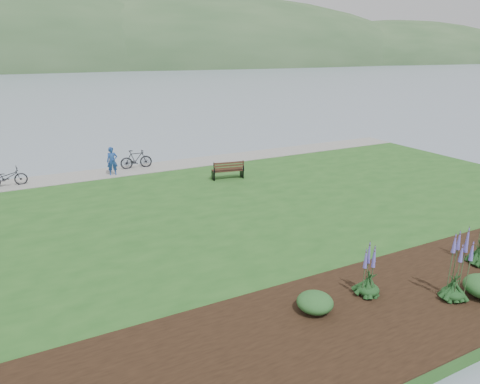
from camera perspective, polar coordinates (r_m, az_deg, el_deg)
name	(u,v)px	position (r m, az deg, el deg)	size (l,w,h in m)	color
ground	(212,210)	(19.43, -3.81, -2.35)	(600.00, 600.00, 0.00)	slate
lawn	(231,220)	(17.67, -1.20, -3.78)	(34.00, 20.00, 0.40)	#214F1C
shoreline_path	(164,166)	(25.50, -10.08, 3.42)	(34.00, 2.20, 0.03)	gray
garden_bed	(444,286)	(13.88, 25.56, -11.21)	(24.00, 4.40, 0.04)	black
far_hillside	(87,69)	(188.80, -19.75, 15.19)	(580.00, 80.00, 38.00)	#2F502D
park_bench	(228,170)	(22.50, -1.60, 2.98)	(1.72, 0.95, 1.01)	#311B13
person	(112,159)	(24.09, -16.70, 4.25)	(0.66, 0.46, 1.83)	navy
bicycle_a	(7,177)	(24.13, -28.64, 1.72)	(1.84, 0.64, 0.97)	black
bicycle_b	(136,159)	(25.27, -13.69, 4.27)	(1.80, 0.52, 1.08)	black
echium_0	(458,266)	(12.86, 27.01, -8.83)	(0.62, 0.62, 2.25)	#133517
echium_4	(370,272)	(12.33, 16.92, -10.17)	(0.62, 0.62, 1.75)	#133517
shrub_0	(315,302)	(11.54, 9.97, -14.28)	(0.95, 0.95, 0.48)	#1E4C21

